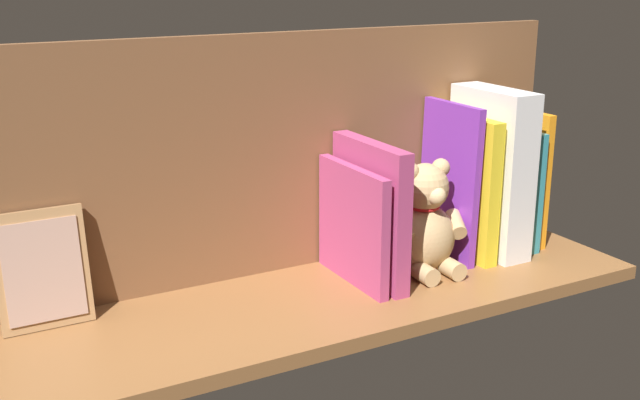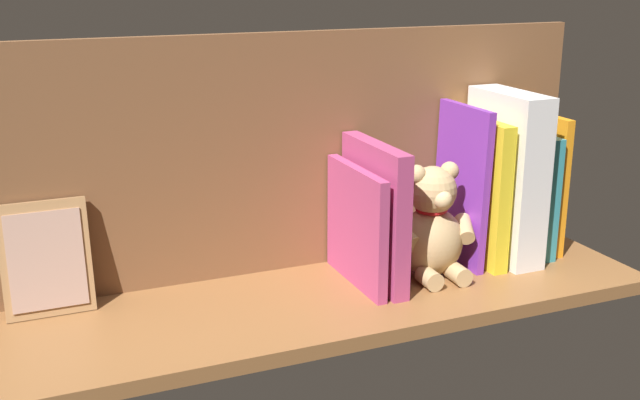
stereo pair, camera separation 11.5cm
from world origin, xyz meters
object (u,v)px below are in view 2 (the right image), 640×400
teddy_bear (432,227)px  picture_frame_leaning (46,259)px  book_0 (540,181)px  dictionary_thick_white (506,176)px

teddy_bear → picture_frame_leaning: bearing=-6.6°
book_0 → picture_frame_leaning: size_ratio=1.44×
dictionary_thick_white → picture_frame_leaning: bearing=-4.7°
book_0 → dictionary_thick_white: size_ratio=0.84×
book_0 → teddy_bear: size_ratio=1.29×
book_0 → teddy_bear: 24.91cm
dictionary_thick_white → teddy_bear: dictionary_thick_white is taller
teddy_bear → picture_frame_leaning: size_ratio=1.12×
dictionary_thick_white → picture_frame_leaning: (73.34, -6.02, -6.02)cm
dictionary_thick_white → teddy_bear: (15.64, 2.83, -6.04)cm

